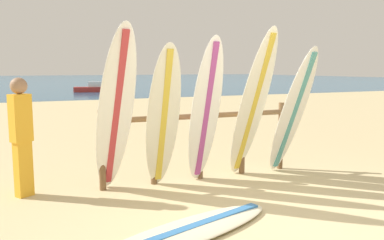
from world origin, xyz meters
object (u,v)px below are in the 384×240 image
Objects in this scene: surfboard_leaning_left at (163,117)px; surfboard_leaning_center at (253,105)px; surfboard_leaning_center_left at (206,111)px; surfboard_rack at (200,135)px; beachgoer_standing at (21,132)px; surfboard_lying_on_sand at (188,231)px; surfboard_leaning_center_right at (293,112)px; surfboard_leaning_far_left at (116,112)px; small_boat_offshore at (97,88)px.

surfboard_leaning_left is 0.89× the size of surfboard_leaning_center.
surfboard_leaning_center_left is 0.94× the size of surfboard_leaning_center.
surfboard_leaning_center_left is at bearing -99.39° from surfboard_rack.
surfboard_lying_on_sand is at bearing -52.87° from beachgoer_standing.
surfboard_leaning_center is at bearing -3.41° from surfboard_leaning_left.
surfboard_rack is 0.81m from surfboard_leaning_left.
surfboard_leaning_center_right is (1.40, -0.15, -0.06)m from surfboard_leaning_center_left.
surfboard_lying_on_sand is (0.37, -1.50, -1.07)m from surfboard_leaning_far_left.
surfboard_leaning_center_right is (1.35, -0.44, 0.32)m from surfboard_rack.
surfboard_leaning_center_right is at bearing -4.22° from surfboard_leaning_left.
surfboard_lying_on_sand is (-2.32, -1.37, -0.96)m from surfboard_leaning_center_right.
surfboard_lying_on_sand is at bearing -138.86° from surfboard_leaning_center.
surfboard_leaning_far_left reaches higher than surfboard_rack.
surfboard_leaning_left is at bearing -179.78° from surfboard_leaning_center_left.
surfboard_leaning_far_left is at bearing -22.46° from beachgoer_standing.
surfboard_lying_on_sand is 0.72× the size of small_boat_offshore.
surfboard_leaning_far_left is 1.23m from beachgoer_standing.
surfboard_leaning_center is 0.97× the size of surfboard_lying_on_sand.
surfboard_leaning_center_left is 0.65× the size of small_boat_offshore.
surfboard_rack is 0.94× the size of small_boat_offshore.
surfboard_leaning_center is 1.13× the size of surfboard_leaning_center_right.
surfboard_leaning_center_left is at bearing 0.22° from surfboard_leaning_left.
surfboard_leaning_center_left is at bearing -96.45° from small_boat_offshore.
surfboard_lying_on_sand is (-0.92, -1.52, -1.02)m from surfboard_leaning_center_left.
surfboard_rack is 2.46m from beachgoer_standing.
surfboard_leaning_center_left reaches higher than surfboard_rack.
beachgoer_standing is (-1.48, 1.96, 0.81)m from surfboard_lying_on_sand.
surfboard_leaning_left is 0.95× the size of surfboard_leaning_center_left.
surfboard_leaning_center_left is 1.37× the size of beachgoer_standing.
surfboard_leaning_far_left is 2.01m from surfboard_leaning_center.
surfboard_leaning_center_left is at bearing 173.77° from surfboard_leaning_center_right.
beachgoer_standing is at bearing 157.54° from surfboard_leaning_far_left.
surfboard_leaning_center is at bearing 41.14° from surfboard_lying_on_sand.
surfboard_rack is at bearing 61.83° from surfboard_lying_on_sand.
beachgoer_standing is (-3.80, 0.59, -0.14)m from surfboard_leaning_center_right.
surfboard_rack is at bearing 22.67° from surfboard_leaning_left.
surfboard_leaning_left is at bearing 2.09° from surfboard_leaning_far_left.
surfboard_leaning_far_left is at bearing 103.75° from surfboard_lying_on_sand.
surfboard_leaning_center_right is 23.59m from small_boat_offshore.
surfboard_leaning_center_left is 1.41m from surfboard_leaning_center_right.
surfboard_leaning_center reaches higher than surfboard_leaning_left.
surfboard_rack is 23.26m from small_boat_offshore.
surfboard_leaning_center is (0.68, -0.37, 0.45)m from surfboard_rack.
surfboard_leaning_center_right is at bearing -93.03° from small_boat_offshore.
small_boat_offshore is at bearing 85.33° from surfboard_leaning_center.
surfboard_leaning_far_left reaches higher than surfboard_lying_on_sand.
beachgoer_standing is 23.51m from small_boat_offshore.
surfboard_leaning_center is at bearing -1.63° from surfboard_leaning_far_left.
beachgoer_standing is (-1.77, 0.44, -0.15)m from surfboard_leaning_left.
surfboard_leaning_center is 3.18m from beachgoer_standing.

